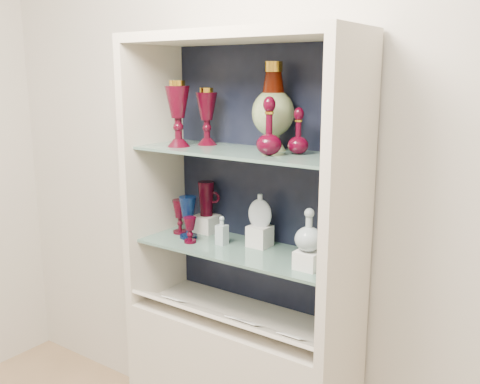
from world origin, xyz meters
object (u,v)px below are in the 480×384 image
Objects in this scene: ruby_goblet_tall at (180,216)px; clear_square_bottle at (222,230)px; cameo_medallion at (351,220)px; ruby_decanter_b at (298,130)px; lidded_bowl at (334,148)px; clear_round_decanter at (309,231)px; ruby_decanter_a at (269,123)px; pedestal_lamp_left at (207,117)px; pedestal_lamp_right at (178,114)px; flat_flask at (260,210)px; enamel_urn at (273,107)px; ruby_goblet_small at (190,230)px; ruby_pitcher at (206,199)px; cobalt_goblet at (188,217)px.

clear_square_bottle is (0.26, -0.02, -0.02)m from ruby_goblet_tall.
ruby_decanter_b is at bearing -150.22° from cameo_medallion.
lidded_bowl is 0.54× the size of clear_round_decanter.
ruby_decanter_a is at bearing -137.82° from cameo_medallion.
pedestal_lamp_left is 0.13m from pedestal_lamp_right.
lidded_bowl is 0.31m from cameo_medallion.
pedestal_lamp_right reaches higher than flat_flask.
cameo_medallion is (0.40, 0.04, 0.01)m from flat_flask.
clear_round_decanter is at bearing 0.14° from pedestal_lamp_right.
enamel_urn is at bearing 7.00° from ruby_goblet_tall.
ruby_goblet_small is at bearing -90.79° from pedestal_lamp_left.
ruby_pitcher is (-0.04, 0.17, 0.10)m from ruby_goblet_small.
pedestal_lamp_right is 0.71m from lidded_bowl.
ruby_decanter_a is at bearing -9.86° from clear_square_bottle.
ruby_goblet_small is 0.58m from clear_round_decanter.
ruby_pitcher is 1.10× the size of flat_flask.
pedestal_lamp_left is at bearing 164.10° from ruby_decanter_a.
clear_round_decanter is (0.58, 0.01, 0.09)m from ruby_goblet_small.
flat_flask reaches higher than ruby_goblet_small.
enamel_urn is 2.52× the size of cameo_medallion.
pedestal_lamp_left is 0.49m from ruby_goblet_tall.
cameo_medallion is at bearing -20.74° from ruby_pitcher.
clear_square_bottle is (0.13, 0.06, 0.01)m from ruby_goblet_small.
pedestal_lamp_right is 0.43m from ruby_pitcher.
ruby_goblet_small is (0.06, -0.01, -0.50)m from pedestal_lamp_right.
ruby_goblet_small is at bearing -169.53° from flat_flask.
clear_square_bottle is at bearing 2.91° from cobalt_goblet.
pedestal_lamp_left is at bearing 152.78° from clear_square_bottle.
clear_square_bottle is 0.88× the size of flat_flask.
pedestal_lamp_left is 0.70× the size of enamel_urn.
ruby_goblet_tall is 0.72m from clear_round_decanter.
cobalt_goblet is at bearing -126.35° from pedestal_lamp_left.
enamel_urn is (0.40, 0.13, 0.04)m from pedestal_lamp_right.
ruby_pitcher reaches higher than ruby_goblet_small.
enamel_urn is 2.45× the size of flat_flask.
ruby_goblet_tall is 0.16m from ruby_goblet_small.
pedestal_lamp_right is at bearing -169.42° from ruby_decanter_b.
flat_flask is 1.03× the size of cameo_medallion.
ruby_decanter_b is 0.41m from cameo_medallion.
cobalt_goblet is at bearing -22.48° from ruby_goblet_tall.
clear_round_decanter is (0.71, -0.07, 0.07)m from ruby_goblet_tall.
ruby_decanter_a is 2.19× the size of ruby_goblet_small.
flat_flask is (-0.05, -0.01, -0.44)m from enamel_urn.
ruby_pitcher is at bearing 104.44° from ruby_goblet_small.
enamel_urn is at bearing -161.80° from cameo_medallion.
clear_round_decanter is (0.58, -0.11, -0.39)m from pedestal_lamp_left.
ruby_goblet_tall reaches higher than ruby_goblet_small.
ruby_decanter_a reaches higher than clear_square_bottle.
pedestal_lamp_right reaches higher than clear_round_decanter.
ruby_decanter_b is 1.20× the size of ruby_pitcher.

